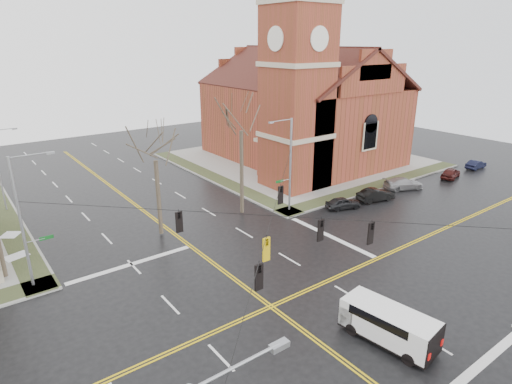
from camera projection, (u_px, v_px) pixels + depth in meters
ground at (271, 307)px, 26.91m from camera, size 120.00×120.00×0.00m
sidewalks at (271, 306)px, 26.89m from camera, size 80.00×80.00×0.17m
road_markings at (271, 306)px, 26.91m from camera, size 100.00×100.00×0.01m
church at (301, 100)px, 56.79m from camera, size 24.28×27.48×27.50m
signal_pole_ne at (289, 163)px, 40.33m from camera, size 2.75×0.22×9.00m
signal_pole_nw at (24, 219)px, 27.55m from camera, size 2.75×0.22×9.00m
span_wires at (272, 216)px, 24.84m from camera, size 23.02×23.02×0.03m
traffic_signals at (279, 231)px, 24.59m from camera, size 8.21×8.26×1.30m
streetlight_north_a at (0, 167)px, 40.54m from camera, size 2.30×0.20×8.00m
cargo_van at (385, 321)px, 23.57m from camera, size 2.77×5.50×2.00m
parked_car_a at (343, 203)px, 42.45m from camera, size 3.77×2.41×1.20m
parked_car_b at (376, 195)px, 44.49m from camera, size 4.30×2.28×1.35m
parked_car_c at (403, 183)px, 48.07m from camera, size 4.91×3.42×1.32m
parked_car_d at (451, 173)px, 51.94m from camera, size 4.06×2.43×1.29m
parked_car_e at (476, 164)px, 55.80m from camera, size 3.50×1.28×1.15m
tree_nw_near at (155, 156)px, 34.55m from camera, size 4.00×4.00×9.70m
tree_ne at (241, 125)px, 38.50m from camera, size 4.00×4.00×11.96m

